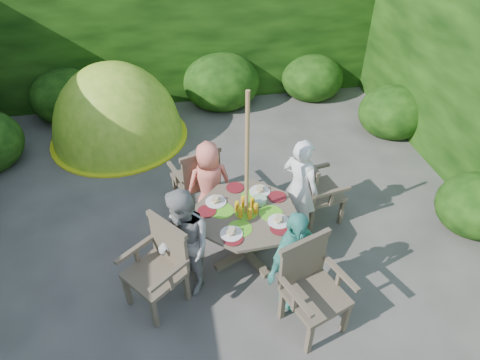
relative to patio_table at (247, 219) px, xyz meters
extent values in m
plane|color=#44423D|center=(-0.31, 0.59, -0.59)|extent=(60.00, 60.00, 0.00)
cube|color=black|center=(-0.31, 4.59, 0.66)|extent=(9.00, 1.00, 2.50)
cylinder|color=#493F30|center=(0.00, 0.00, -0.26)|extent=(0.12, 0.12, 0.66)
cube|color=#493F30|center=(0.00, 0.00, -0.56)|extent=(0.83, 0.45, 0.06)
cube|color=#493F30|center=(0.00, 0.00, -0.56)|extent=(0.45, 0.83, 0.06)
cylinder|color=#493F30|center=(0.00, 0.00, 0.09)|extent=(1.60, 1.60, 0.04)
cylinder|color=#5CC021|center=(-0.12, -0.25, 0.11)|extent=(0.27, 0.27, 0.00)
cylinder|color=#5CC021|center=(0.26, -0.07, 0.11)|extent=(0.27, 0.27, 0.00)
cylinder|color=#5CC021|center=(-0.27, 0.07, 0.11)|extent=(0.27, 0.27, 0.00)
cylinder|color=#5CC021|center=(0.12, 0.25, 0.11)|extent=(0.27, 0.27, 0.00)
cylinder|color=#5CC021|center=(0.00, 0.00, 0.11)|extent=(0.27, 0.27, 0.00)
cylinder|color=white|center=(0.22, 0.31, 0.12)|extent=(0.24, 0.24, 0.01)
cylinder|color=white|center=(-0.32, 0.22, 0.12)|extent=(0.24, 0.24, 0.01)
cylinder|color=white|center=(-0.23, -0.32, 0.12)|extent=(0.24, 0.24, 0.01)
cylinder|color=white|center=(0.31, -0.23, 0.12)|extent=(0.24, 0.24, 0.01)
cylinder|color=red|center=(0.40, 0.18, 0.12)|extent=(0.21, 0.21, 0.01)
cylinder|color=red|center=(-0.06, 0.44, 0.12)|extent=(0.21, 0.21, 0.01)
cylinder|color=red|center=(-0.44, 0.08, 0.12)|extent=(0.21, 0.21, 0.01)
cylinder|color=red|center=(-0.22, -0.39, 0.12)|extent=(0.21, 0.21, 0.01)
cylinder|color=red|center=(0.30, -0.33, 0.12)|extent=(0.21, 0.21, 0.01)
cylinder|color=green|center=(0.17, 0.13, 0.14)|extent=(0.17, 0.17, 0.06)
cylinder|color=olive|center=(0.00, 0.00, 0.51)|extent=(0.06, 0.06, 2.20)
cube|color=#493F30|center=(1.07, 0.49, -0.16)|extent=(0.58, 0.60, 0.05)
cube|color=#493F30|center=(1.32, 0.31, -0.38)|extent=(0.06, 0.06, 0.42)
cube|color=#493F30|center=(1.25, 0.75, -0.38)|extent=(0.06, 0.06, 0.42)
cube|color=#493F30|center=(0.89, 0.24, -0.38)|extent=(0.06, 0.06, 0.42)
cube|color=#493F30|center=(0.81, 0.67, -0.38)|extent=(0.06, 0.06, 0.42)
cube|color=#493F30|center=(0.83, 0.45, 0.11)|extent=(0.13, 0.52, 0.50)
cube|color=#493F30|center=(1.11, 0.23, 0.04)|extent=(0.50, 0.14, 0.04)
cube|color=#493F30|center=(1.02, 0.75, 0.04)|extent=(0.50, 0.14, 0.04)
cube|color=#493F30|center=(-1.08, -0.50, -0.15)|extent=(0.73, 0.73, 0.05)
cube|color=#493F30|center=(-1.39, -0.46, -0.38)|extent=(0.07, 0.07, 0.43)
cube|color=#493F30|center=(-1.11, -0.81, -0.38)|extent=(0.07, 0.07, 0.43)
cube|color=#493F30|center=(-1.04, -0.18, -0.38)|extent=(0.07, 0.07, 0.43)
cube|color=#493F30|center=(-0.76, -0.53, -0.38)|extent=(0.07, 0.07, 0.43)
cube|color=#493F30|center=(-0.89, -0.34, 0.12)|extent=(0.37, 0.44, 0.51)
cube|color=#493F30|center=(-1.24, -0.29, 0.05)|extent=(0.43, 0.36, 0.04)
cube|color=#493F30|center=(-0.91, -0.70, 0.05)|extent=(0.43, 0.36, 0.04)
cube|color=#493F30|center=(-0.50, 1.07, -0.16)|extent=(0.65, 0.64, 0.05)
cube|color=#493F30|center=(-0.36, 1.35, -0.38)|extent=(0.06, 0.06, 0.42)
cube|color=#493F30|center=(-0.78, 1.20, -0.38)|extent=(0.06, 0.06, 0.42)
cube|color=#493F30|center=(-0.22, 0.93, -0.38)|extent=(0.06, 0.06, 0.42)
cube|color=#493F30|center=(-0.63, 0.79, -0.38)|extent=(0.06, 0.06, 0.42)
cube|color=#493F30|center=(-0.42, 0.84, 0.11)|extent=(0.50, 0.21, 0.50)
cube|color=#493F30|center=(-0.25, 1.15, 0.04)|extent=(0.21, 0.49, 0.04)
cube|color=#493F30|center=(-0.74, 0.98, 0.04)|extent=(0.21, 0.49, 0.04)
cube|color=#493F30|center=(0.49, -1.07, -0.14)|extent=(0.69, 0.68, 0.05)
cube|color=#493F30|center=(0.35, -1.37, -0.37)|extent=(0.07, 0.07, 0.44)
cube|color=#493F30|center=(0.79, -1.21, -0.37)|extent=(0.07, 0.07, 0.44)
cube|color=#493F30|center=(0.20, -0.94, -0.37)|extent=(0.07, 0.07, 0.44)
cube|color=#493F30|center=(0.63, -0.78, -0.37)|extent=(0.07, 0.07, 0.44)
cube|color=#493F30|center=(0.40, -0.84, 0.14)|extent=(0.52, 0.23, 0.52)
cube|color=#493F30|center=(0.23, -1.17, 0.07)|extent=(0.23, 0.51, 0.04)
cube|color=#493F30|center=(0.75, -0.98, 0.07)|extent=(0.23, 0.51, 0.04)
imported|color=white|center=(0.72, 0.33, 0.09)|extent=(0.57, 0.59, 1.36)
imported|color=#9E9D99|center=(-0.73, -0.34, 0.08)|extent=(0.73, 0.80, 1.34)
imported|color=#FF7B69|center=(-0.34, 0.72, 0.00)|extent=(0.62, 0.44, 1.18)
imported|color=#50BCA9|center=(0.33, -0.73, 0.04)|extent=(0.77, 0.70, 1.26)
ellipsoid|color=#7CB823|center=(-1.62, 2.99, -0.59)|extent=(2.64, 2.64, 2.62)
ellipsoid|color=black|center=(-1.82, 2.28, -0.59)|extent=(0.81, 0.57, 0.90)
cylinder|color=yellow|center=(-1.62, 2.99, -0.57)|extent=(2.29, 2.29, 0.03)
camera|label=1|loc=(-0.71, -3.50, 3.38)|focal=32.00mm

